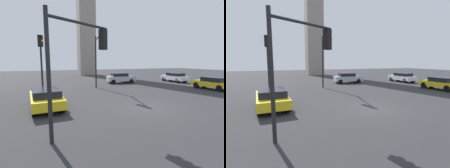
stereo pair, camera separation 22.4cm
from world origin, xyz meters
The scene contains 8 objects.
ground_plane centered at (0.00, 0.00, 0.00)m, with size 106.41×106.41×0.00m, color #2D2D30.
traffic_light_0 centered at (-4.90, -2.10, 3.60)m, with size 3.03×1.88×5.10m.
traffic_light_1 centered at (-6.48, 6.76, 3.75)m, with size 0.48×0.46×5.40m.
traffic_light_2 centered at (-0.86, 8.15, 4.23)m, with size 0.95×4.32×6.00m.
car_0 centered at (4.08, 13.00, 0.76)m, with size 4.15×2.14×1.45m.
car_1 centered at (12.42, 11.15, 0.75)m, with size 1.95×4.36×1.39m.
car_3 centered at (11.17, 3.83, 0.74)m, with size 2.02×4.12×1.39m.
car_4 centered at (-6.33, 2.58, 0.71)m, with size 2.24×4.78×1.32m.
Camera 2 is at (-6.24, -9.68, 3.16)m, focal length 27.44 mm.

